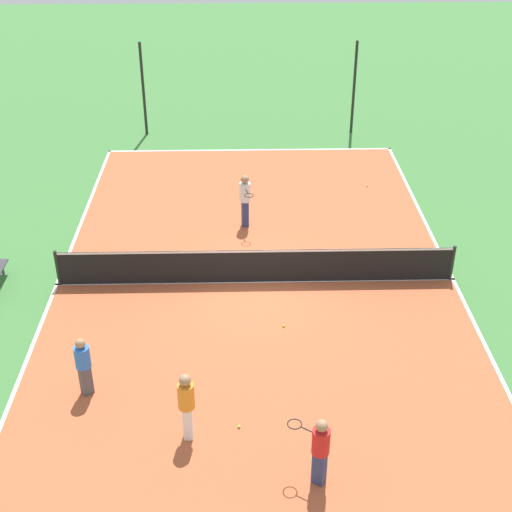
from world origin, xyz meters
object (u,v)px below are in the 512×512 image
Objects in this scene: player_center_orange at (186,402)px; player_coach_red at (320,447)px; tennis_ball_far_baseline at (367,186)px; player_far_white at (245,197)px; tennis_net at (256,265)px; fence_post_back_right at (354,88)px; fence_post_back_left at (143,90)px; player_near_blue at (83,363)px; tennis_ball_near_net at (284,326)px; tennis_ball_right_alley at (239,427)px.

player_center_orange is 1.04× the size of player_coach_red.
player_coach_red is 14.36m from tennis_ball_far_baseline.
tennis_net is at bearing -7.33° from player_far_white.
fence_post_back_right reaches higher than tennis_net.
player_near_blue is at bearing -88.62° from fence_post_back_left.
fence_post_back_left and fence_post_back_right have the same top height.
player_center_orange is (-1.63, -6.21, 0.42)m from tennis_net.
player_near_blue reaches higher than tennis_ball_near_net.
player_far_white is at bearing 94.51° from tennis_net.
player_coach_red is at bearing -116.57° from player_center_orange.
tennis_ball_near_net is at bearing 72.05° from tennis_ball_right_alley.
player_near_blue is (-3.81, -8.20, -0.19)m from player_far_white.
player_far_white is at bearing -118.94° from fence_post_back_right.
fence_post_back_left is (-3.97, 18.07, 1.94)m from tennis_ball_right_alley.
player_far_white is at bearing 99.48° from tennis_ball_near_net.
player_far_white reaches higher than tennis_ball_far_baseline.
fence_post_back_right is at bearing 88.25° from tennis_ball_far_baseline.
player_center_orange is at bearing -115.19° from tennis_ball_far_baseline.
player_coach_red is 2.41m from tennis_ball_right_alley.
player_coach_red is 0.41× the size of fence_post_back_right.
player_center_orange is 25.34× the size of tennis_ball_far_baseline.
player_far_white reaches higher than tennis_ball_near_net.
fence_post_back_right reaches higher than tennis_ball_right_alley.
fence_post_back_left is at bearing -165.77° from player_far_white.
tennis_ball_right_alley is at bearing -111.33° from tennis_ball_far_baseline.
player_near_blue is at bearing -36.76° from player_far_white.
player_coach_red is at bearing -103.08° from tennis_ball_far_baseline.
player_near_blue is (-4.08, -4.72, 0.32)m from tennis_net.
fence_post_back_left is (-4.49, 12.11, 1.41)m from tennis_net.
player_far_white is 26.99× the size of tennis_ball_right_alley.
player_center_orange reaches higher than tennis_net.
player_coach_red reaches higher than tennis_ball_far_baseline.
tennis_ball_far_baseline is at bearing 68.67° from tennis_ball_right_alley.
player_center_orange is 1.10× the size of player_near_blue.
tennis_net is at bearing 106.91° from tennis_ball_near_net.
player_near_blue is at bearing 58.26° from player_center_orange.
player_center_orange is 2.88m from player_near_blue.
player_near_blue reaches higher than tennis_net.
tennis_ball_near_net is (0.96, -5.73, -1.03)m from player_far_white.
player_near_blue is at bearing -130.89° from tennis_net.
player_center_orange is 14.00m from tennis_ball_far_baseline.
fence_post_back_right is at bearing -158.54° from player_near_blue.
fence_post_back_right is (8.98, 0.00, 0.00)m from fence_post_back_left.
tennis_ball_right_alley and tennis_ball_far_baseline have the same top height.
fence_post_back_right is at bearing -65.60° from player_coach_red.
fence_post_back_right reaches higher than tennis_ball_far_baseline.
fence_post_back_right is (4.49, 12.11, 1.41)m from tennis_net.
player_center_orange is 25.34× the size of tennis_ball_right_alley.
tennis_net is 12.99m from fence_post_back_left.
tennis_ball_right_alley is (-0.25, -9.45, -1.03)m from player_far_white.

